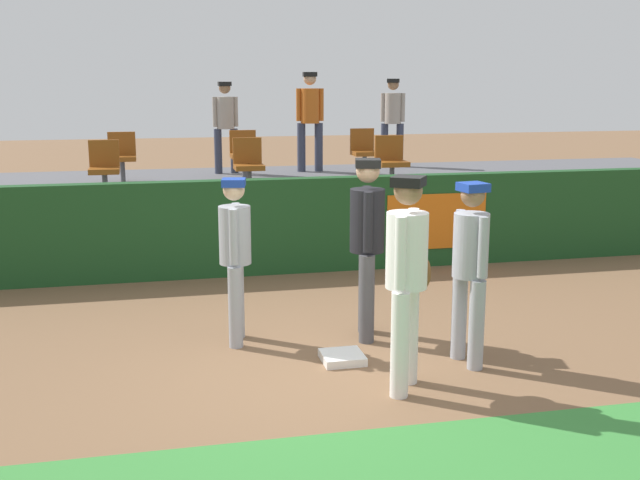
% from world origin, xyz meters
% --- Properties ---
extents(ground_plane, '(60.00, 60.00, 0.00)m').
position_xyz_m(ground_plane, '(0.00, 0.00, 0.00)').
color(ground_plane, brown).
extents(first_base, '(0.40, 0.40, 0.08)m').
position_xyz_m(first_base, '(0.12, 0.18, 0.04)').
color(first_base, white).
rests_on(first_base, ground_plane).
extents(player_fielder_home, '(0.56, 0.50, 1.89)m').
position_xyz_m(player_fielder_home, '(0.49, -0.59, 1.09)').
color(player_fielder_home, white).
rests_on(player_fielder_home, ground_plane).
extents(player_runner_visitor, '(0.38, 0.49, 1.75)m').
position_xyz_m(player_runner_visitor, '(1.28, -0.12, 1.01)').
color(player_runner_visitor, '#9EA3AD').
rests_on(player_runner_visitor, ground_plane).
extents(player_coach_visitor, '(0.38, 0.47, 1.71)m').
position_xyz_m(player_coach_visitor, '(-0.81, 0.97, 0.99)').
color(player_coach_visitor, '#9EA3AD').
rests_on(player_coach_visitor, ground_plane).
extents(player_umpire, '(0.44, 0.52, 1.89)m').
position_xyz_m(player_umpire, '(0.54, 0.84, 1.10)').
color(player_umpire, '#4C4C51').
rests_on(player_umpire, ground_plane).
extents(field_wall, '(18.00, 0.26, 1.34)m').
position_xyz_m(field_wall, '(0.01, 3.77, 0.67)').
color(field_wall, '#19471E').
rests_on(field_wall, ground_plane).
extents(bleacher_platform, '(18.00, 4.80, 0.95)m').
position_xyz_m(bleacher_platform, '(0.00, 6.34, 0.48)').
color(bleacher_platform, '#59595E').
rests_on(bleacher_platform, ground_plane).
extents(seat_back_right, '(0.44, 0.44, 0.84)m').
position_xyz_m(seat_back_right, '(2.24, 7.01, 1.42)').
color(seat_back_right, '#4C4C51').
rests_on(seat_back_right, bleacher_platform).
extents(seat_back_center, '(0.47, 0.44, 0.84)m').
position_xyz_m(seat_back_center, '(0.03, 7.01, 1.43)').
color(seat_back_center, '#4C4C51').
rests_on(seat_back_center, bleacher_platform).
extents(seat_front_center, '(0.45, 0.44, 0.84)m').
position_xyz_m(seat_front_center, '(-0.12, 5.21, 1.42)').
color(seat_front_center, '#4C4C51').
rests_on(seat_front_center, bleacher_platform).
extents(seat_front_left, '(0.44, 0.44, 0.84)m').
position_xyz_m(seat_front_left, '(-2.28, 5.21, 1.42)').
color(seat_front_left, '#4C4C51').
rests_on(seat_front_left, bleacher_platform).
extents(seat_back_left, '(0.47, 0.44, 0.84)m').
position_xyz_m(seat_back_left, '(-2.08, 7.01, 1.43)').
color(seat_back_left, '#4C4C51').
rests_on(seat_back_left, bleacher_platform).
extents(seat_front_right, '(0.47, 0.44, 0.84)m').
position_xyz_m(seat_front_right, '(2.19, 5.21, 1.43)').
color(seat_front_right, '#4C4C51').
rests_on(seat_front_right, bleacher_platform).
extents(spectator_hooded, '(0.52, 0.38, 1.86)m').
position_xyz_m(spectator_hooded, '(1.38, 7.71, 2.03)').
color(spectator_hooded, '#33384C').
rests_on(spectator_hooded, bleacher_platform).
extents(spectator_capped, '(0.47, 0.33, 1.69)m').
position_xyz_m(spectator_capped, '(-0.21, 7.75, 1.93)').
color(spectator_capped, '#33384C').
rests_on(spectator_capped, bleacher_platform).
extents(spectator_casual, '(0.46, 0.43, 1.74)m').
position_xyz_m(spectator_casual, '(3.18, 8.23, 1.96)').
color(spectator_casual, '#33384C').
rests_on(spectator_casual, bleacher_platform).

